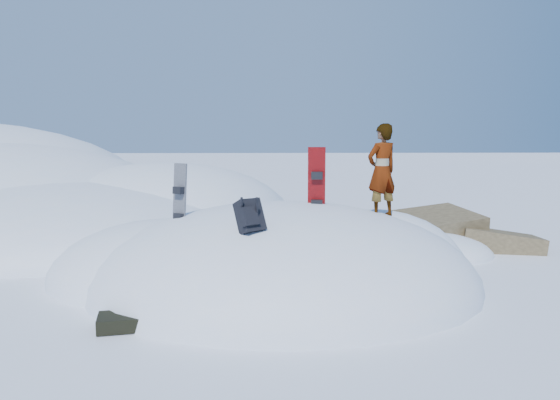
{
  "coord_description": "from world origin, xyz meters",
  "views": [
    {
      "loc": [
        -0.33,
        -9.59,
        2.77
      ],
      "look_at": [
        -0.06,
        0.3,
        1.52
      ],
      "focal_mm": 35.0,
      "sensor_mm": 36.0,
      "label": 1
    }
  ],
  "objects_px": {
    "backpack": "(250,216)",
    "person": "(382,171)",
    "snowboard_red": "(317,193)",
    "snowboard_dark": "(179,207)"
  },
  "relations": [
    {
      "from": "backpack",
      "to": "person",
      "type": "height_order",
      "value": "person"
    },
    {
      "from": "snowboard_red",
      "to": "snowboard_dark",
      "type": "distance_m",
      "value": 2.46
    },
    {
      "from": "snowboard_dark",
      "to": "backpack",
      "type": "relative_size",
      "value": 2.62
    },
    {
      "from": "snowboard_dark",
      "to": "person",
      "type": "xyz_separation_m",
      "value": [
        3.64,
        0.31,
        0.6
      ]
    },
    {
      "from": "person",
      "to": "backpack",
      "type": "bearing_deg",
      "value": 8.64
    },
    {
      "from": "backpack",
      "to": "person",
      "type": "bearing_deg",
      "value": 1.82
    },
    {
      "from": "snowboard_dark",
      "to": "person",
      "type": "bearing_deg",
      "value": 41.73
    },
    {
      "from": "snowboard_red",
      "to": "snowboard_dark",
      "type": "height_order",
      "value": "snowboard_red"
    },
    {
      "from": "snowboard_red",
      "to": "snowboard_dark",
      "type": "relative_size",
      "value": 1.08
    },
    {
      "from": "snowboard_red",
      "to": "person",
      "type": "relative_size",
      "value": 0.99
    }
  ]
}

